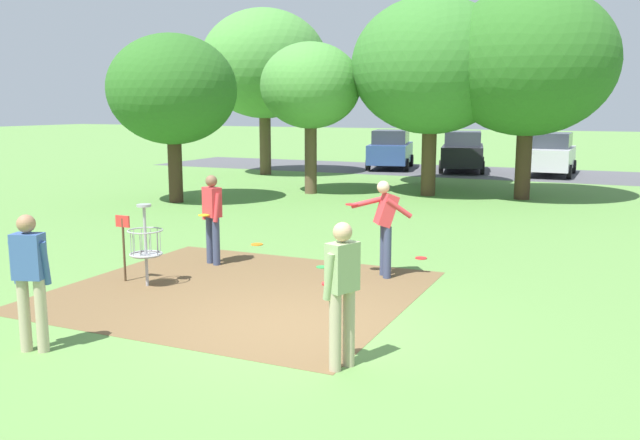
# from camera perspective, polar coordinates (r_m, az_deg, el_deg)

# --- Properties ---
(ground_plane) EXTENTS (160.00, 160.00, 0.00)m
(ground_plane) POSITION_cam_1_polar(r_m,az_deg,el_deg) (9.33, -2.52, -9.02)
(ground_plane) COLOR #5B8942
(dirt_tee_pad) EXTENTS (5.61, 5.17, 0.01)m
(dirt_tee_pad) POSITION_cam_1_polar(r_m,az_deg,el_deg) (11.13, -6.99, -5.96)
(dirt_tee_pad) COLOR brown
(dirt_tee_pad) RESTS_ON ground
(disc_golf_basket) EXTENTS (0.98, 0.58, 1.39)m
(disc_golf_basket) POSITION_cam_1_polar(r_m,az_deg,el_deg) (11.58, -14.79, -1.78)
(disc_golf_basket) COLOR #9E9EA3
(disc_golf_basket) RESTS_ON ground
(player_foreground_watching) EXTENTS (1.14, 0.56, 1.71)m
(player_foreground_watching) POSITION_cam_1_polar(r_m,az_deg,el_deg) (11.79, 5.54, -0.16)
(player_foreground_watching) COLOR #384260
(player_foreground_watching) RESTS_ON ground
(player_throwing) EXTENTS (0.45, 0.50, 1.71)m
(player_throwing) POSITION_cam_1_polar(r_m,az_deg,el_deg) (7.63, 1.89, -5.69)
(player_throwing) COLOR tan
(player_throwing) RESTS_ON ground
(player_waiting_left) EXTENTS (0.49, 0.45, 1.71)m
(player_waiting_left) POSITION_cam_1_polar(r_m,az_deg,el_deg) (12.85, -9.14, 0.49)
(player_waiting_left) COLOR #384260
(player_waiting_left) RESTS_ON ground
(player_waiting_right) EXTENTS (0.50, 0.44, 1.71)m
(player_waiting_right) POSITION_cam_1_polar(r_m,az_deg,el_deg) (8.88, -23.40, -4.30)
(player_waiting_right) COLOR tan
(player_waiting_right) RESTS_ON ground
(frisbee_near_basket) EXTENTS (0.26, 0.26, 0.02)m
(frisbee_near_basket) POSITION_cam_1_polar(r_m,az_deg,el_deg) (14.70, -5.37, -2.07)
(frisbee_near_basket) COLOR orange
(frisbee_near_basket) RESTS_ON ground
(frisbee_by_tee) EXTENTS (0.21, 0.21, 0.02)m
(frisbee_by_tee) POSITION_cam_1_polar(r_m,az_deg,el_deg) (12.59, 0.15, -4.02)
(frisbee_by_tee) COLOR green
(frisbee_by_tee) RESTS_ON ground
(frisbee_far_left) EXTENTS (0.23, 0.23, 0.02)m
(frisbee_far_left) POSITION_cam_1_polar(r_m,az_deg,el_deg) (13.48, 8.57, -3.21)
(frisbee_far_left) COLOR red
(frisbee_far_left) RESTS_ON ground
(tree_near_left) EXTENTS (5.25, 5.25, 6.52)m
(tree_near_left) POSITION_cam_1_polar(r_m,az_deg,el_deg) (22.88, 9.42, 12.76)
(tree_near_left) COLOR #4C3823
(tree_near_left) RESTS_ON ground
(tree_near_right) EXTENTS (4.42, 4.42, 5.79)m
(tree_near_right) POSITION_cam_1_polar(r_m,az_deg,el_deg) (26.17, 9.28, 11.51)
(tree_near_right) COLOR brown
(tree_near_right) RESTS_ON ground
(tree_mid_left) EXTENTS (5.46, 5.46, 6.68)m
(tree_mid_left) POSITION_cam_1_polar(r_m,az_deg,el_deg) (22.62, 17.27, 12.67)
(tree_mid_left) COLOR #422D1E
(tree_mid_left) RESTS_ON ground
(tree_mid_center) EXTENTS (3.40, 3.40, 5.12)m
(tree_mid_center) POSITION_cam_1_polar(r_m,az_deg,el_deg) (23.10, -0.81, 11.27)
(tree_mid_center) COLOR brown
(tree_mid_center) RESTS_ON ground
(tree_mid_right) EXTENTS (3.96, 3.96, 5.17)m
(tree_mid_right) POSITION_cam_1_polar(r_m,az_deg,el_deg) (21.44, -12.42, 10.73)
(tree_mid_right) COLOR #422D1E
(tree_mid_right) RESTS_ON ground
(tree_far_left) EXTENTS (5.48, 5.48, 7.11)m
(tree_far_left) POSITION_cam_1_polar(r_m,az_deg,el_deg) (29.81, -4.76, 13.04)
(tree_far_left) COLOR brown
(tree_far_left) RESTS_ON ground
(parking_lot_strip) EXTENTS (36.00, 6.00, 0.01)m
(parking_lot_strip) POSITION_cam_1_polar(r_m,az_deg,el_deg) (31.27, 16.85, 3.76)
(parking_lot_strip) COLOR #4C4C51
(parking_lot_strip) RESTS_ON ground
(parked_car_leftmost) EXTENTS (2.63, 4.48, 1.84)m
(parked_car_leftmost) POSITION_cam_1_polar(r_m,az_deg,el_deg) (32.73, 6.01, 5.98)
(parked_car_leftmost) COLOR #2D4784
(parked_car_leftmost) RESTS_ON ground
(parked_car_center_left) EXTENTS (2.59, 4.47, 1.84)m
(parked_car_center_left) POSITION_cam_1_polar(r_m,az_deg,el_deg) (31.81, 12.02, 5.72)
(parked_car_center_left) COLOR black
(parked_car_center_left) RESTS_ON ground
(parked_car_center_right) EXTENTS (1.98, 4.20, 1.84)m
(parked_car_center_right) POSITION_cam_1_polar(r_m,az_deg,el_deg) (31.02, 18.99, 5.31)
(parked_car_center_right) COLOR silver
(parked_car_center_right) RESTS_ON ground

